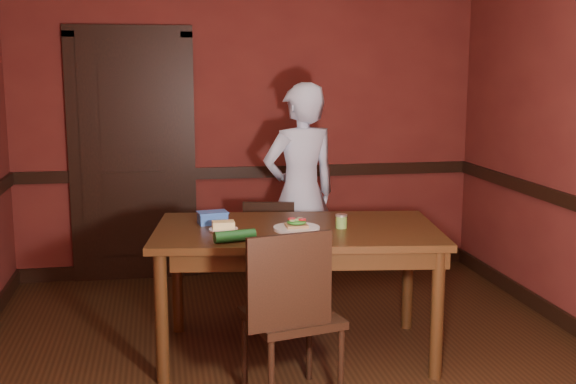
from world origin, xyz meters
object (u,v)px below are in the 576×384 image
object	(u,v)px
chair_near	(291,314)
sandwich_plate	(297,227)
sauce_jar	(341,221)
food_tub	(213,218)
person	(300,194)
cheese_saucer	(223,227)
chair_far	(277,261)
dining_table	(297,291)

from	to	relation	value
chair_near	sandwich_plate	distance (m)	0.69
sauce_jar	food_tub	world-z (taller)	sauce_jar
person	cheese_saucer	distance (m)	1.22
chair_far	cheese_saucer	bearing A→B (deg)	-110.04
chair_far	food_tub	distance (m)	0.85
chair_near	food_tub	size ratio (longest dim) A/B	4.83
sandwich_plate	chair_far	bearing A→B (deg)	89.53
chair_near	sandwich_plate	world-z (taller)	chair_near
person	dining_table	bearing A→B (deg)	60.76
sauce_jar	food_tub	size ratio (longest dim) A/B	0.43
person	sauce_jar	size ratio (longest dim) A/B	19.46
chair_near	sauce_jar	world-z (taller)	chair_near
food_tub	person	bearing A→B (deg)	39.05
cheese_saucer	chair_near	bearing A→B (deg)	-64.96
cheese_saucer	dining_table	bearing A→B (deg)	-0.96
chair_near	person	world-z (taller)	person
sandwich_plate	cheese_saucer	world-z (taller)	sandwich_plate
sauce_jar	dining_table	bearing A→B (deg)	166.96
dining_table	person	distance (m)	1.13
dining_table	chair_near	size ratio (longest dim) A/B	1.78
sandwich_plate	sauce_jar	size ratio (longest dim) A/B	3.28
sauce_jar	person	bearing A→B (deg)	92.44
dining_table	sandwich_plate	bearing A→B (deg)	-93.73
cheese_saucer	food_tub	distance (m)	0.20
chair_far	chair_near	size ratio (longest dim) A/B	0.83
dining_table	chair_far	xyz separation A→B (m)	(-0.01, 0.72, -0.00)
chair_far	food_tub	xyz separation A→B (m)	(-0.50, -0.51, 0.45)
chair_far	sauce_jar	world-z (taller)	sauce_jar
person	sauce_jar	world-z (taller)	person
chair_far	sauce_jar	xyz separation A→B (m)	(0.28, -0.78, 0.46)
chair_near	chair_far	bearing A→B (deg)	-109.17
chair_far	sandwich_plate	bearing A→B (deg)	-78.02
chair_near	food_tub	world-z (taller)	chair_near
dining_table	cheese_saucer	distance (m)	0.63
chair_far	person	size ratio (longest dim) A/B	0.48
cheese_saucer	food_tub	world-z (taller)	food_tub
sandwich_plate	chair_near	bearing A→B (deg)	-103.45
chair_far	person	world-z (taller)	person
sauce_jar	chair_near	bearing A→B (deg)	-125.93
chair_far	person	xyz separation A→B (m)	(0.23, 0.30, 0.44)
dining_table	person	size ratio (longest dim) A/B	1.03
sandwich_plate	dining_table	bearing A→B (deg)	78.51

